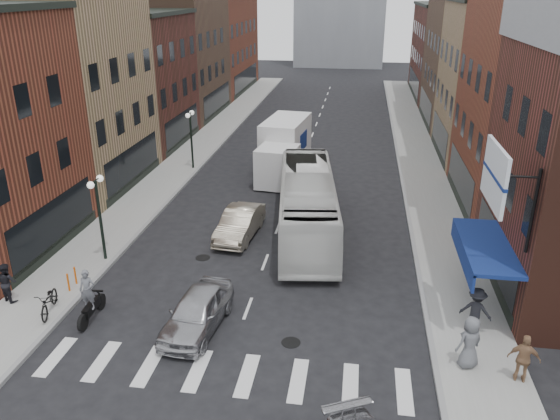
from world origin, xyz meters
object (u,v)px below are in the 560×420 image
at_px(billboard_sign, 497,177).
at_px(bike_rack, 72,279).
at_px(parked_bicycle, 49,301).
at_px(ped_right_c, 470,342).
at_px(ped_right_a, 476,310).
at_px(sedan_left_far, 240,223).
at_px(streetlamp_near, 98,204).
at_px(streetlamp_far, 191,129).
at_px(transit_bus, 307,204).
at_px(sedan_left_near, 197,311).
at_px(box_truck, 284,149).
at_px(ped_right_b, 524,359).
at_px(ped_left_solo, 7,282).
at_px(motorcycle_rider, 89,297).

xyz_separation_m(billboard_sign, bike_rack, (-16.19, 0.80, -5.58)).
xyz_separation_m(parked_bicycle, ped_right_c, (15.52, -0.97, 0.42)).
bearing_deg(ped_right_a, sedan_left_far, -14.56).
bearing_deg(ped_right_a, streetlamp_near, 7.57).
xyz_separation_m(streetlamp_far, transit_bus, (8.99, -9.38, -1.30)).
height_order(sedan_left_near, sedan_left_far, sedan_left_far).
bearing_deg(parked_bicycle, bike_rack, 78.33).
relative_size(streetlamp_near, box_truck, 0.49).
height_order(streetlamp_near, box_truck, streetlamp_near).
xyz_separation_m(box_truck, sedan_left_far, (-0.76, -10.51, -1.02)).
bearing_deg(parked_bicycle, billboard_sign, -10.64).
height_order(streetlamp_far, box_truck, streetlamp_far).
height_order(bike_rack, transit_bus, transit_bus).
height_order(streetlamp_near, sedan_left_near, streetlamp_near).
distance_m(sedan_left_near, ped_right_b, 11.28).
bearing_deg(transit_bus, parked_bicycle, -141.67).
distance_m(sedan_left_far, ped_right_a, 12.54).
relative_size(parked_bicycle, ped_left_solo, 1.18).
xyz_separation_m(transit_bus, ped_left_solo, (-11.19, -8.65, -0.64)).
distance_m(billboard_sign, streetlamp_far, 23.92).
distance_m(billboard_sign, bike_rack, 17.14).
distance_m(ped_right_a, ped_right_c, 2.19).
xyz_separation_m(bike_rack, parked_bicycle, (0.10, -1.93, 0.11)).
height_order(sedan_left_near, ped_right_a, ped_right_a).
relative_size(streetlamp_near, ped_left_solo, 2.50).
relative_size(sedan_left_far, ped_right_c, 2.40).
height_order(bike_rack, ped_right_a, ped_right_a).
height_order(sedan_left_near, parked_bicycle, sedan_left_near).
distance_m(bike_rack, ped_right_b, 17.54).
bearing_deg(box_truck, motorcycle_rider, -97.57).
bearing_deg(motorcycle_rider, billboard_sign, 1.59).
bearing_deg(transit_bus, ped_right_a, -56.34).
xyz_separation_m(billboard_sign, streetlamp_near, (-15.99, 3.50, -3.22)).
height_order(streetlamp_far, parked_bicycle, streetlamp_far).
distance_m(billboard_sign, motorcycle_rider, 15.30).
bearing_deg(ped_right_a, ped_left_solo, 21.58).
bearing_deg(ped_left_solo, billboard_sign, -154.69).
xyz_separation_m(bike_rack, sedan_left_far, (5.84, 6.31, 0.19)).
xyz_separation_m(sedan_left_far, parked_bicycle, (-5.74, -8.23, -0.08)).
bearing_deg(transit_bus, billboard_sign, -56.41).
height_order(transit_bus, ped_left_solo, transit_bus).
xyz_separation_m(streetlamp_far, sedan_left_far, (5.64, -10.39, -2.18)).
distance_m(ped_left_solo, ped_right_c, 17.69).
bearing_deg(transit_bus, sedan_left_near, -116.10).
bearing_deg(streetlamp_near, billboard_sign, -12.35).
distance_m(sedan_left_near, parked_bicycle, 5.92).
distance_m(transit_bus, ped_left_solo, 14.15).
xyz_separation_m(motorcycle_rider, transit_bus, (7.37, 9.30, 0.60)).
distance_m(streetlamp_far, transit_bus, 13.05).
xyz_separation_m(box_truck, motorcycle_rider, (-4.79, -18.80, -0.74)).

